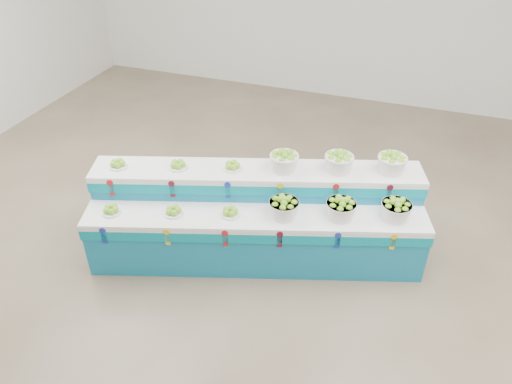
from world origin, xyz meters
TOP-DOWN VIEW (x-y plane):
  - ground at (0.00, 0.00)m, footprint 10.00×10.00m
  - display_stand at (0.11, 0.14)m, footprint 3.89×2.07m
  - plate_lower_left at (-1.32, -0.56)m, footprint 0.27×0.27m
  - plate_lower_mid at (-0.67, -0.35)m, footprint 0.27×0.27m
  - plate_lower_right at (-0.08, -0.16)m, footprint 0.27×0.27m
  - basket_lower_left at (0.47, 0.01)m, footprint 0.41×0.41m
  - basket_lower_mid at (1.06, 0.19)m, footprint 0.41×0.41m
  - basket_lower_right at (1.61, 0.37)m, footprint 0.41×0.41m
  - plate_upper_left at (-1.46, -0.11)m, footprint 0.27×0.27m
  - plate_upper_mid at (-0.81, 0.09)m, footprint 0.27×0.27m
  - plate_upper_right at (-0.22, 0.28)m, footprint 0.27×0.27m
  - basket_upper_left at (0.33, 0.46)m, footprint 0.41×0.41m
  - basket_upper_mid at (0.91, 0.64)m, footprint 0.41×0.41m
  - basket_upper_right at (1.47, 0.82)m, footprint 0.41×0.41m

SIDE VIEW (x-z plane):
  - ground at x=0.00m, z-range 0.00..0.00m
  - display_stand at x=0.11m, z-range 0.00..1.02m
  - plate_lower_left at x=-1.32m, z-range 0.72..0.82m
  - plate_lower_mid at x=-0.67m, z-range 0.72..0.82m
  - plate_lower_right at x=-0.08m, z-range 0.72..0.82m
  - basket_lower_left at x=0.47m, z-range 0.72..0.96m
  - basket_lower_mid at x=1.06m, z-range 0.72..0.96m
  - basket_lower_right at x=1.61m, z-range 0.72..0.96m
  - plate_upper_left at x=-1.46m, z-range 1.02..1.12m
  - plate_upper_mid at x=-0.81m, z-range 1.02..1.12m
  - plate_upper_right at x=-0.22m, z-range 1.02..1.12m
  - basket_upper_left at x=0.33m, z-range 1.02..1.26m
  - basket_upper_mid at x=0.91m, z-range 1.02..1.26m
  - basket_upper_right at x=1.47m, z-range 1.02..1.26m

